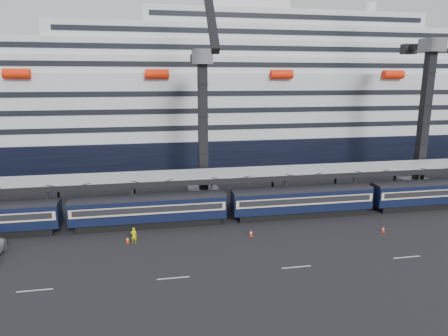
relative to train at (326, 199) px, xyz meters
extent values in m
plane|color=black|center=(4.65, -10.00, -2.20)|extent=(260.00, 260.00, 0.00)
cube|color=beige|center=(-33.35, -14.00, -2.19)|extent=(3.00, 0.15, 0.02)
cube|color=beige|center=(-21.35, -14.00, -2.19)|extent=(3.00, 0.15, 0.02)
cube|color=beige|center=(-9.35, -14.00, -2.19)|extent=(3.00, 0.15, 0.02)
cube|color=beige|center=(2.65, -14.00, -2.19)|extent=(3.00, 0.15, 0.02)
cube|color=black|center=(-23.35, 0.00, -1.75)|extent=(17.48, 2.40, 0.90)
cube|color=black|center=(-23.35, 0.00, 0.05)|extent=(19.00, 2.80, 2.70)
cube|color=beige|center=(-23.35, 0.00, 0.35)|extent=(18.62, 2.92, 1.05)
cube|color=black|center=(-23.35, 0.00, 0.40)|extent=(17.86, 2.98, 0.70)
cube|color=black|center=(-23.35, 0.00, 1.55)|extent=(19.00, 2.50, 0.35)
cube|color=black|center=(-3.35, 0.00, -1.75)|extent=(17.48, 2.40, 0.90)
cube|color=black|center=(-3.35, 0.00, 0.05)|extent=(19.00, 2.80, 2.70)
cube|color=beige|center=(-3.35, 0.00, 0.35)|extent=(18.62, 2.92, 1.05)
cube|color=black|center=(-3.35, 0.00, 0.40)|extent=(17.86, 2.98, 0.70)
cube|color=black|center=(-3.35, 0.00, 1.55)|extent=(19.00, 2.50, 0.35)
cube|color=black|center=(16.65, 0.00, -1.75)|extent=(17.48, 2.40, 0.90)
cube|color=black|center=(16.65, 0.00, 0.05)|extent=(19.00, 2.80, 2.70)
cube|color=beige|center=(16.65, 0.00, 0.35)|extent=(18.62, 2.92, 1.05)
cube|color=black|center=(16.65, 0.00, 0.40)|extent=(17.86, 2.98, 0.70)
cube|color=black|center=(16.65, 0.00, 1.55)|extent=(19.00, 2.50, 0.35)
cube|color=#9A9DA2|center=(4.65, 4.00, 3.20)|extent=(130.00, 6.00, 0.25)
cube|color=black|center=(4.65, 1.00, 2.90)|extent=(130.00, 0.25, 0.70)
cube|color=black|center=(4.65, 7.00, 2.90)|extent=(130.00, 0.25, 0.70)
cube|color=black|center=(-35.35, 1.20, 0.50)|extent=(0.25, 0.25, 5.40)
cube|color=black|center=(-35.35, 6.80, 0.50)|extent=(0.25, 0.25, 5.40)
cube|color=black|center=(-25.35, 1.20, 0.50)|extent=(0.25, 0.25, 5.40)
cube|color=black|center=(-25.35, 6.80, 0.50)|extent=(0.25, 0.25, 5.40)
cube|color=black|center=(-15.35, 1.20, 0.50)|extent=(0.25, 0.25, 5.40)
cube|color=black|center=(-15.35, 6.80, 0.50)|extent=(0.25, 0.25, 5.40)
cube|color=black|center=(-5.35, 1.20, 0.50)|extent=(0.25, 0.25, 5.40)
cube|color=black|center=(-5.35, 6.80, 0.50)|extent=(0.25, 0.25, 5.40)
cube|color=black|center=(4.65, 1.20, 0.50)|extent=(0.25, 0.25, 5.40)
cube|color=black|center=(4.65, 6.80, 0.50)|extent=(0.25, 0.25, 5.40)
cube|color=black|center=(14.65, 1.20, 0.50)|extent=(0.25, 0.25, 5.40)
cube|color=black|center=(14.65, 6.80, 0.50)|extent=(0.25, 0.25, 5.40)
cube|color=black|center=(4.65, 36.00, 1.30)|extent=(200.00, 28.00, 7.00)
cube|color=silver|center=(4.65, 36.00, 10.80)|extent=(190.00, 26.88, 12.00)
cube|color=silver|center=(4.65, 36.00, 18.30)|extent=(160.00, 24.64, 3.00)
cube|color=black|center=(4.65, 23.63, 18.30)|extent=(153.60, 0.12, 0.90)
cube|color=silver|center=(4.65, 36.00, 21.30)|extent=(124.00, 21.84, 3.00)
cube|color=black|center=(4.65, 25.03, 21.30)|extent=(119.04, 0.12, 0.90)
cube|color=silver|center=(4.65, 36.00, 24.30)|extent=(90.00, 19.04, 3.00)
cube|color=black|center=(4.65, 26.43, 24.30)|extent=(86.40, 0.12, 0.90)
cube|color=silver|center=(4.65, 36.00, 27.30)|extent=(56.00, 16.24, 3.00)
cube|color=black|center=(4.65, 27.83, 27.30)|extent=(53.76, 0.12, 0.90)
cube|color=silver|center=(-3.35, 36.00, 29.80)|extent=(16.00, 12.00, 2.50)
cylinder|color=silver|center=(24.65, 36.00, 30.30)|extent=(2.80, 2.80, 3.00)
cylinder|color=#F52407|center=(-43.35, 21.96, 16.60)|extent=(4.00, 1.60, 1.60)
cylinder|color=#F52407|center=(-21.35, 21.96, 16.60)|extent=(4.00, 1.60, 1.60)
cylinder|color=#F52407|center=(0.65, 21.96, 16.60)|extent=(4.00, 1.60, 1.60)
cylinder|color=#F52407|center=(22.65, 21.96, 16.60)|extent=(4.00, 1.60, 1.60)
cube|color=#4D5055|center=(-15.35, 9.00, -1.20)|extent=(4.50, 4.50, 2.00)
cube|color=black|center=(-15.35, 9.00, 8.80)|extent=(1.30, 1.30, 18.00)
cube|color=#4D5055|center=(-15.35, 9.00, 18.80)|extent=(2.60, 3.20, 2.00)
cube|color=black|center=(-15.35, 11.52, 18.80)|extent=(0.90, 5.04, 0.90)
cube|color=black|center=(-15.35, 14.04, 18.60)|extent=(2.20, 1.60, 1.60)
cube|color=#4D5055|center=(19.65, 8.00, -1.20)|extent=(4.50, 4.50, 2.00)
cube|color=black|center=(19.65, 8.00, 9.80)|extent=(1.30, 1.30, 20.00)
cube|color=#4D5055|center=(19.65, 8.00, 20.80)|extent=(2.60, 3.20, 2.00)
cube|color=black|center=(19.65, 10.80, 20.80)|extent=(0.90, 5.60, 0.90)
cube|color=black|center=(19.65, 13.60, 20.60)|extent=(2.20, 1.60, 1.60)
imported|color=#CFD80B|center=(-25.16, -5.06, -1.29)|extent=(0.66, 0.44, 1.81)
cube|color=#F52407|center=(-25.89, -4.82, -2.18)|extent=(0.37, 0.37, 0.04)
cone|color=#F52407|center=(-25.89, -4.82, -1.81)|extent=(0.31, 0.31, 0.70)
cylinder|color=white|center=(-25.89, -4.82, -1.81)|extent=(0.26, 0.26, 0.12)
cube|color=#F52407|center=(-11.77, -5.51, -2.18)|extent=(0.42, 0.42, 0.04)
cone|color=#F52407|center=(-11.77, -5.51, -1.76)|extent=(0.35, 0.35, 0.79)
cylinder|color=white|center=(-11.77, -5.51, -1.76)|extent=(0.30, 0.30, 0.13)
cube|color=#F52407|center=(4.20, -7.17, -2.18)|extent=(0.36, 0.36, 0.04)
cone|color=#F52407|center=(4.20, -7.17, -1.82)|extent=(0.30, 0.30, 0.69)
cylinder|color=white|center=(4.20, -7.17, -1.82)|extent=(0.26, 0.26, 0.11)
camera|label=1|loc=(-22.96, -48.04, 15.77)|focal=32.00mm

